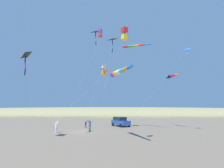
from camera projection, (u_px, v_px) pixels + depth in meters
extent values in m
plane|color=#756654|center=(83.00, 131.00, 28.48)|extent=(600.00, 600.00, 0.00)
ellipsoid|color=#938E60|center=(108.00, 116.00, 82.97)|extent=(28.00, 240.00, 7.89)
cube|color=#1E479E|center=(121.00, 123.00, 36.26)|extent=(4.61, 3.89, 0.84)
cube|color=black|center=(120.00, 119.00, 36.66)|extent=(3.05, 2.77, 0.68)
cylinder|color=black|center=(129.00, 125.00, 35.42)|extent=(0.67, 0.54, 0.66)
cylinder|color=black|center=(121.00, 126.00, 34.50)|extent=(0.67, 0.54, 0.66)
cylinder|color=black|center=(121.00, 124.00, 37.93)|extent=(0.67, 0.54, 0.66)
cylinder|color=black|center=(113.00, 124.00, 37.00)|extent=(0.67, 0.54, 0.66)
cube|color=#EF4C93|center=(120.00, 124.00, 39.07)|extent=(0.60, 0.40, 0.36)
cube|color=white|center=(120.00, 123.00, 39.10)|extent=(0.62, 0.42, 0.06)
cube|color=#3D7F51|center=(90.00, 129.00, 28.50)|extent=(0.35, 0.26, 0.80)
cylinder|color=#335199|center=(90.00, 124.00, 28.59)|extent=(0.48, 0.48, 0.66)
sphere|color=brown|center=(90.00, 121.00, 28.65)|extent=(0.25, 0.25, 0.25)
cylinder|color=#335199|center=(90.00, 121.00, 28.44)|extent=(0.41, 0.24, 0.50)
cylinder|color=#335199|center=(88.00, 121.00, 28.58)|extent=(0.41, 0.24, 0.50)
cube|color=#B72833|center=(86.00, 126.00, 33.26)|extent=(0.22, 0.24, 0.56)
cylinder|color=#232328|center=(86.00, 124.00, 33.33)|extent=(0.36, 0.36, 0.46)
sphere|color=#A37551|center=(86.00, 122.00, 33.37)|extent=(0.17, 0.17, 0.17)
cylinder|color=#232328|center=(87.00, 122.00, 33.39)|extent=(0.22, 0.27, 0.35)
cylinder|color=#232328|center=(86.00, 122.00, 33.21)|extent=(0.22, 0.27, 0.35)
cube|color=silver|center=(56.00, 130.00, 26.89)|extent=(0.31, 0.30, 0.73)
cylinder|color=silver|center=(56.00, 126.00, 26.98)|extent=(0.47, 0.47, 0.61)
sphere|color=beige|center=(56.00, 123.00, 27.03)|extent=(0.23, 0.23, 0.23)
cylinder|color=silver|center=(57.00, 122.00, 27.25)|extent=(0.33, 0.32, 0.46)
cylinder|color=silver|center=(58.00, 123.00, 27.03)|extent=(0.33, 0.32, 0.46)
pyramid|color=black|center=(25.00, 54.00, 21.17)|extent=(1.96, 1.59, 0.84)
cylinder|color=black|center=(26.00, 55.00, 21.18)|extent=(0.50, 1.15, 0.95)
cylinder|color=black|center=(25.00, 59.00, 21.11)|extent=(0.20, 0.19, 0.77)
cylinder|color=purple|center=(25.00, 65.00, 21.00)|extent=(0.16, 0.21, 0.78)
cylinder|color=black|center=(25.00, 72.00, 20.95)|extent=(0.24, 0.21, 0.78)
cylinder|color=white|center=(43.00, 99.00, 25.25)|extent=(9.52, 0.49, 9.69)
pyramid|color=black|center=(112.00, 39.00, 32.16)|extent=(1.68, 2.00, 0.51)
cylinder|color=black|center=(112.00, 39.00, 32.18)|extent=(1.38, 0.58, 0.46)
cylinder|color=black|center=(112.00, 42.00, 32.10)|extent=(0.20, 0.22, 0.78)
cylinder|color=#1EB7C6|center=(112.00, 46.00, 32.01)|extent=(0.22, 0.23, 0.78)
cylinder|color=black|center=(112.00, 51.00, 31.95)|extent=(0.19, 0.20, 0.77)
cylinder|color=white|center=(106.00, 84.00, 32.36)|extent=(2.29, 2.53, 15.55)
cylinder|color=purple|center=(114.00, 74.00, 23.60)|extent=(1.31, 1.04, 0.76)
cylinder|color=yellow|center=(116.00, 73.00, 22.54)|extent=(1.28, 0.97, 0.68)
cylinder|color=white|center=(119.00, 72.00, 21.48)|extent=(1.25, 0.89, 0.61)
cylinder|color=#1EB7C6|center=(122.00, 70.00, 20.42)|extent=(1.22, 0.82, 0.53)
cylinder|color=orange|center=(126.00, 69.00, 19.36)|extent=(1.19, 0.74, 0.45)
cylinder|color=blue|center=(130.00, 67.00, 18.30)|extent=(1.16, 0.67, 0.37)
cylinder|color=white|center=(116.00, 106.00, 28.95)|extent=(10.84, 0.70, 7.84)
pyramid|color=blue|center=(187.00, 49.00, 28.40)|extent=(0.95, 1.04, 0.45)
cylinder|color=black|center=(187.00, 49.00, 28.42)|extent=(0.54, 0.40, 0.52)
cylinder|color=blue|center=(187.00, 51.00, 28.41)|extent=(0.12, 0.08, 0.41)
cylinder|color=white|center=(187.00, 53.00, 28.37)|extent=(0.09, 0.12, 0.41)
cylinder|color=blue|center=(188.00, 56.00, 28.31)|extent=(0.07, 0.11, 0.41)
cylinder|color=white|center=(153.00, 93.00, 32.69)|extent=(9.86, 9.32, 12.73)
cube|color=white|center=(104.00, 66.00, 34.27)|extent=(1.16, 1.16, 0.83)
cube|color=orange|center=(104.00, 73.00, 34.10)|extent=(1.16, 1.16, 0.83)
cylinder|color=black|center=(107.00, 69.00, 34.07)|extent=(0.02, 0.02, 2.15)
cylinder|color=black|center=(105.00, 70.00, 34.75)|extent=(0.02, 0.02, 2.15)
cylinder|color=black|center=(103.00, 68.00, 33.62)|extent=(0.02, 0.02, 2.15)
cylinder|color=black|center=(101.00, 69.00, 34.30)|extent=(0.02, 0.02, 2.15)
cylinder|color=white|center=(77.00, 101.00, 31.99)|extent=(3.32, 9.18, 9.78)
pyramid|color=black|center=(96.00, 31.00, 32.27)|extent=(1.58, 2.02, 0.57)
cylinder|color=black|center=(96.00, 32.00, 32.29)|extent=(1.49, 0.41, 0.53)
cylinder|color=black|center=(96.00, 34.00, 32.20)|extent=(0.22, 0.18, 0.81)
cylinder|color=#EF4C93|center=(96.00, 39.00, 32.10)|extent=(0.25, 0.21, 0.82)
cylinder|color=black|center=(96.00, 43.00, 31.99)|extent=(0.24, 0.18, 0.82)
cylinder|color=white|center=(93.00, 82.00, 34.19)|extent=(5.99, 1.50, 16.93)
cube|color=purple|center=(100.00, 31.00, 29.68)|extent=(0.57, 0.57, 0.51)
cube|color=red|center=(100.00, 35.00, 29.57)|extent=(0.57, 0.57, 0.51)
cylinder|color=black|center=(102.00, 34.00, 29.83)|extent=(0.02, 0.02, 1.33)
cylinder|color=black|center=(99.00, 34.00, 29.91)|extent=(0.02, 0.02, 1.33)
cylinder|color=black|center=(101.00, 32.00, 29.33)|extent=(0.02, 0.02, 1.33)
cylinder|color=black|center=(98.00, 32.00, 29.41)|extent=(0.02, 0.02, 1.33)
cylinder|color=white|center=(81.00, 83.00, 28.63)|extent=(0.15, 5.92, 15.05)
cylinder|color=white|center=(30.00, 63.00, 22.81)|extent=(6.48, 1.86, 18.32)
cylinder|color=red|center=(126.00, 47.00, 33.31)|extent=(1.20, 1.23, 0.64)
cylinder|color=green|center=(131.00, 46.00, 32.42)|extent=(1.15, 1.18, 0.58)
cylinder|color=orange|center=(136.00, 46.00, 31.53)|extent=(1.10, 1.13, 0.52)
cylinder|color=red|center=(142.00, 45.00, 30.65)|extent=(1.05, 1.08, 0.46)
cylinder|color=blue|center=(148.00, 44.00, 29.76)|extent=(1.00, 1.03, 0.40)
cylinder|color=white|center=(103.00, 88.00, 33.91)|extent=(1.92, 7.54, 14.72)
cylinder|color=blue|center=(168.00, 77.00, 34.73)|extent=(0.86, 0.87, 0.68)
cylinder|color=black|center=(170.00, 76.00, 34.17)|extent=(0.81, 0.78, 0.59)
cylinder|color=red|center=(172.00, 76.00, 33.61)|extent=(0.77, 0.70, 0.50)
cylinder|color=purple|center=(174.00, 75.00, 33.04)|extent=(0.73, 0.61, 0.41)
cylinder|color=orange|center=(177.00, 74.00, 32.48)|extent=(0.69, 0.53, 0.32)
cylinder|color=white|center=(146.00, 103.00, 35.25)|extent=(1.38, 7.82, 9.29)
cube|color=red|center=(124.00, 30.00, 19.68)|extent=(0.73, 0.73, 0.51)
cube|color=yellow|center=(124.00, 37.00, 19.57)|extent=(0.73, 0.73, 0.51)
cylinder|color=black|center=(128.00, 33.00, 19.59)|extent=(0.02, 0.02, 1.34)
cylinder|color=black|center=(125.00, 35.00, 19.99)|extent=(0.02, 0.02, 1.34)
cylinder|color=black|center=(124.00, 32.00, 19.27)|extent=(0.02, 0.02, 1.34)
cylinder|color=black|center=(121.00, 34.00, 19.66)|extent=(0.02, 0.02, 1.34)
cylinder|color=white|center=(95.00, 93.00, 22.05)|extent=(6.18, 7.00, 10.93)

